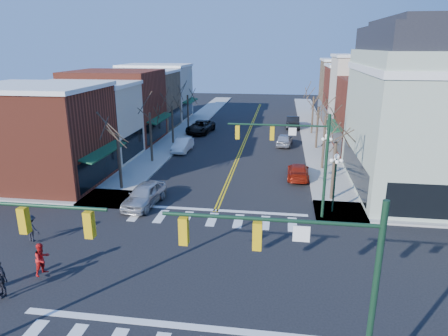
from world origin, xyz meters
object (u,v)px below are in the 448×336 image
at_px(lamppost_midblock, 326,150).
at_px(car_right_far, 293,122).
at_px(car_left_near, 144,195).
at_px(car_right_near, 298,171).
at_px(pedestrian_dark_b, 31,228).
at_px(car_right_mid, 284,140).
at_px(victorian_corner, 441,109).
at_px(car_left_mid, 183,145).
at_px(car_left_far, 200,127).
at_px(lamppost_corner, 335,173).
at_px(pedestrian_dark_a, 0,278).
at_px(pedestrian_red_b, 42,259).

relative_size(lamppost_midblock, car_right_far, 0.83).
distance_m(car_left_near, car_right_near, 13.93).
distance_m(car_left_near, pedestrian_dark_b, 8.15).
xyz_separation_m(car_left_near, car_right_mid, (10.17, 19.99, -0.09)).
relative_size(car_left_near, car_right_far, 0.92).
height_order(victorian_corner, car_right_near, victorian_corner).
xyz_separation_m(car_left_mid, car_left_far, (0.00, 9.93, 0.11)).
bearing_deg(car_right_far, lamppost_corner, 95.31).
bearing_deg(pedestrian_dark_a, car_left_mid, 110.00).
bearing_deg(car_left_near, car_right_mid, 69.70).
xyz_separation_m(lamppost_corner, lamppost_midblock, (0.00, 6.50, 0.00)).
relative_size(car_right_mid, pedestrian_dark_a, 2.26).
bearing_deg(victorian_corner, pedestrian_dark_b, -153.51).
relative_size(car_right_near, pedestrian_dark_b, 2.74).
xyz_separation_m(victorian_corner, lamppost_corner, (-8.30, -6.00, -3.70)).
height_order(car_right_far, pedestrian_dark_b, pedestrian_dark_b).
xyz_separation_m(car_right_far, pedestrian_dark_b, (-16.00, -37.68, 0.13)).
bearing_deg(car_right_far, car_left_far, 24.43).
bearing_deg(lamppost_midblock, car_left_near, -152.71).
distance_m(car_right_near, car_right_far, 23.00).
bearing_deg(car_left_mid, car_right_far, 52.97).
height_order(lamppost_corner, pedestrian_red_b, lamppost_corner).
xyz_separation_m(lamppost_corner, car_left_mid, (-14.60, 15.22, -2.24)).
xyz_separation_m(car_right_near, car_right_far, (-0.05, 23.00, 0.19)).
xyz_separation_m(pedestrian_dark_a, pedestrian_dark_b, (-1.85, 5.23, -0.11)).
bearing_deg(pedestrian_dark_b, lamppost_corner, -143.47).
distance_m(lamppost_midblock, car_right_near, 3.30).
distance_m(lamppost_midblock, pedestrian_dark_b, 22.87).
distance_m(car_right_near, pedestrian_dark_b, 21.75).
relative_size(lamppost_corner, pedestrian_dark_a, 2.29).
bearing_deg(lamppost_corner, car_left_near, -177.89).
height_order(car_left_mid, car_right_near, car_left_mid).
distance_m(car_left_near, car_right_mid, 22.43).
height_order(car_left_near, car_left_far, car_left_far).
distance_m(car_left_mid, pedestrian_red_b, 25.66).
xyz_separation_m(car_left_far, car_right_near, (12.45, -17.68, -0.16)).
distance_m(car_right_near, pedestrian_dark_a, 24.46).
height_order(car_right_near, pedestrian_dark_b, pedestrian_dark_b).
bearing_deg(car_right_mid, car_left_far, -21.30).
xyz_separation_m(car_left_far, car_right_far, (12.40, 5.33, 0.03)).
height_order(lamppost_corner, lamppost_midblock, same).
height_order(car_left_far, pedestrian_dark_b, pedestrian_dark_b).
bearing_deg(car_left_far, car_right_far, 29.80).
distance_m(car_left_near, car_left_far, 25.67).
distance_m(lamppost_midblock, pedestrian_red_b, 23.03).
xyz_separation_m(lamppost_midblock, car_left_far, (-14.60, 18.65, -2.14)).
distance_m(car_left_near, pedestrian_dark_a, 12.26).
xyz_separation_m(car_left_mid, car_right_far, (12.40, 15.26, 0.13)).
bearing_deg(victorian_corner, pedestrian_dark_a, -143.21).
relative_size(car_left_near, pedestrian_red_b, 2.80).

